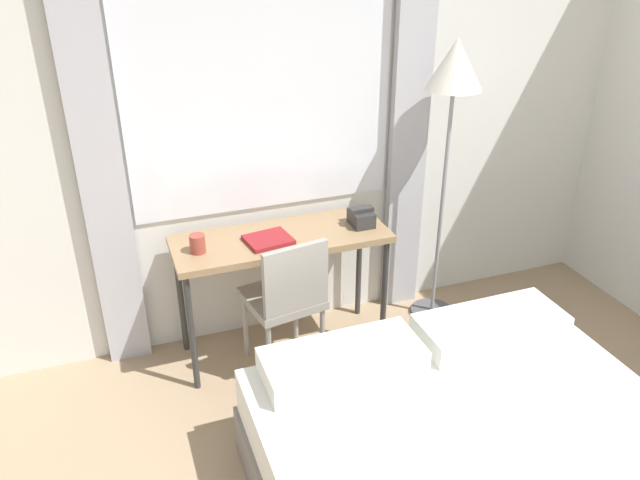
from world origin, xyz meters
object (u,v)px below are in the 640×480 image
at_px(telephone, 361,217).
at_px(mug, 198,244).
at_px(desk, 281,248).
at_px(book, 268,240).
at_px(desk_chair, 287,295).
at_px(standing_lamp, 453,89).

distance_m(telephone, mug, 0.97).
distance_m(desk, telephone, 0.51).
relative_size(book, mug, 2.67).
xyz_separation_m(desk_chair, standing_lamp, (1.09, 0.22, 1.02)).
height_order(desk, desk_chair, desk_chair).
bearing_deg(telephone, desk_chair, -160.75).
distance_m(book, mug, 0.39).
relative_size(desk, mug, 12.06).
distance_m(desk, desk_chair, 0.29).
xyz_separation_m(desk, mug, (-0.48, -0.03, 0.13)).
height_order(telephone, mug, telephone).
bearing_deg(book, mug, 178.38).
bearing_deg(standing_lamp, desk_chair, -168.53).
distance_m(desk_chair, mug, 0.58).
height_order(desk_chair, mug, mug).
xyz_separation_m(desk, telephone, (0.49, -0.02, 0.13)).
relative_size(desk, book, 4.52).
distance_m(desk, book, 0.13).
height_order(standing_lamp, book, standing_lamp).
xyz_separation_m(standing_lamp, telephone, (-0.57, -0.04, -0.70)).
relative_size(desk_chair, book, 3.17).
xyz_separation_m(telephone, mug, (-0.97, -0.01, 0.00)).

